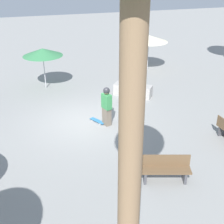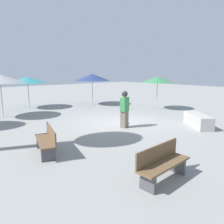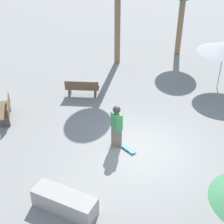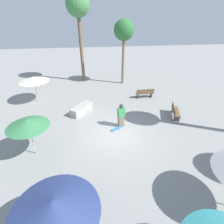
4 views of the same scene
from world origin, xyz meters
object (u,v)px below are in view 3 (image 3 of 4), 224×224
(skater_main, at_px, (117,125))
(skateboard, at_px, (127,148))
(bench_far, at_px, (82,88))
(bench_near, at_px, (6,110))
(concrete_ledge, at_px, (65,202))

(skater_main, xyz_separation_m, skateboard, (0.32, -0.34, -0.85))
(skater_main, xyz_separation_m, bench_far, (-0.69, 4.12, -0.49))
(skateboard, xyz_separation_m, bench_far, (-1.01, 4.46, 0.37))
(skater_main, distance_m, bench_far, 4.20)
(skater_main, bearing_deg, bench_near, -142.34)
(concrete_ledge, bearing_deg, bench_near, 109.36)
(concrete_ledge, distance_m, bench_far, 6.95)
(skater_main, height_order, bench_near, skater_main)
(bench_near, bearing_deg, skater_main, -126.57)
(concrete_ledge, xyz_separation_m, bench_near, (-1.94, 5.52, 0.13))
(skater_main, relative_size, bench_near, 1.05)
(concrete_ledge, bearing_deg, bench_far, 77.58)
(concrete_ledge, height_order, bench_near, bench_near)
(bench_far, bearing_deg, concrete_ledge, -85.23)
(skateboard, height_order, concrete_ledge, concrete_ledge)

